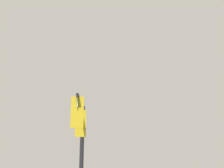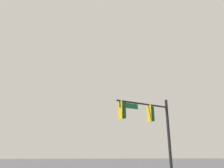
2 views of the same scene
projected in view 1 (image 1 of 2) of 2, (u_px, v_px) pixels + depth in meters
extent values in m
cylinder|color=black|center=(81.00, 160.00, 16.17)|extent=(0.22, 0.22, 5.77)
cylinder|color=black|center=(80.00, 107.00, 14.67)|extent=(4.58, 0.62, 0.13)
cube|color=gold|center=(81.00, 123.00, 14.94)|extent=(0.09, 0.52, 1.30)
cube|color=#144719|center=(81.00, 124.00, 15.12)|extent=(0.39, 0.36, 1.10)
cylinder|color=#144719|center=(81.00, 112.00, 15.31)|extent=(0.04, 0.04, 0.12)
cylinder|color=red|center=(81.00, 118.00, 15.41)|extent=(0.05, 0.22, 0.22)
cylinder|color=#392D05|center=(81.00, 125.00, 15.31)|extent=(0.05, 0.22, 0.22)
cylinder|color=black|center=(81.00, 131.00, 15.21)|extent=(0.05, 0.22, 0.22)
cube|color=gold|center=(77.00, 112.00, 12.54)|extent=(0.09, 0.52, 1.30)
cube|color=#144719|center=(78.00, 113.00, 12.72)|extent=(0.39, 0.36, 1.10)
cylinder|color=#144719|center=(78.00, 99.00, 12.90)|extent=(0.04, 0.04, 0.12)
cylinder|color=red|center=(78.00, 106.00, 13.01)|extent=(0.05, 0.22, 0.22)
cylinder|color=#392D05|center=(78.00, 114.00, 12.91)|extent=(0.05, 0.22, 0.22)
cylinder|color=black|center=(78.00, 122.00, 12.81)|extent=(0.05, 0.22, 0.22)
cube|color=#0F602D|center=(79.00, 107.00, 13.33)|extent=(1.56, 0.21, 0.35)
cube|color=white|center=(79.00, 107.00, 13.33)|extent=(1.62, 0.20, 0.41)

